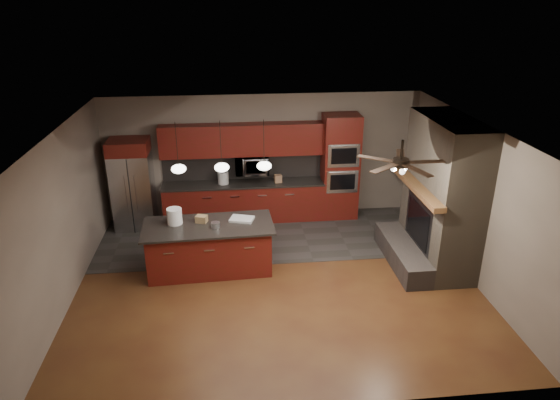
{
  "coord_description": "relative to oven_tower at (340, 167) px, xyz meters",
  "views": [
    {
      "loc": [
        -0.76,
        -7.69,
        4.82
      ],
      "look_at": [
        0.12,
        0.6,
        1.33
      ],
      "focal_mm": 32.0,
      "sensor_mm": 36.0,
      "label": 1
    }
  ],
  "objects": [
    {
      "name": "slate_tile_patch",
      "position": [
        -1.7,
        -0.89,
        -1.19
      ],
      "size": [
        7.0,
        2.4,
        0.01
      ],
      "primitive_type": "cube",
      "color": "#33302E",
      "rests_on": "ground"
    },
    {
      "name": "pendant_left",
      "position": [
        -3.35,
        -1.99,
        0.77
      ],
      "size": [
        0.26,
        0.26,
        0.92
      ],
      "color": "black",
      "rests_on": "ceiling"
    },
    {
      "name": "right_wall",
      "position": [
        1.8,
        -2.69,
        0.21
      ],
      "size": [
        0.02,
        6.0,
        2.8
      ],
      "primitive_type": "cube",
      "color": "gray",
      "rests_on": "ground"
    },
    {
      "name": "pendant_right",
      "position": [
        -1.85,
        -1.99,
        0.77
      ],
      "size": [
        0.26,
        0.26,
        0.92
      ],
      "color": "black",
      "rests_on": "ceiling"
    },
    {
      "name": "paint_can",
      "position": [
        -2.76,
        -2.27,
        -0.22
      ],
      "size": [
        0.19,
        0.19,
        0.1
      ],
      "primitive_type": "cylinder",
      "rotation": [
        0.0,
        0.0,
        0.21
      ],
      "color": "silver",
      "rests_on": "kitchen_island"
    },
    {
      "name": "back_wall",
      "position": [
        -1.7,
        0.31,
        0.21
      ],
      "size": [
        7.0,
        0.02,
        2.8
      ],
      "primitive_type": "cube",
      "color": "gray",
      "rests_on": "ground"
    },
    {
      "name": "counter_bucket",
      "position": [
        -2.61,
        0.01,
        -0.16
      ],
      "size": [
        0.25,
        0.25,
        0.27
      ],
      "primitive_type": "cylinder",
      "rotation": [
        0.0,
        0.0,
        -0.03
      ],
      "color": "silver",
      "rests_on": "back_cabinetry"
    },
    {
      "name": "paint_tray",
      "position": [
        -2.28,
        -2.0,
        -0.25
      ],
      "size": [
        0.49,
        0.41,
        0.04
      ],
      "primitive_type": "cube",
      "rotation": [
        0.0,
        0.0,
        -0.31
      ],
      "color": "silver",
      "rests_on": "kitchen_island"
    },
    {
      "name": "back_cabinetry",
      "position": [
        -2.18,
        0.05,
        -0.3
      ],
      "size": [
        3.59,
        0.64,
        2.2
      ],
      "color": "maroon",
      "rests_on": "ground"
    },
    {
      "name": "pendant_center",
      "position": [
        -2.6,
        -1.99,
        0.77
      ],
      "size": [
        0.26,
        0.26,
        0.92
      ],
      "color": "black",
      "rests_on": "ceiling"
    },
    {
      "name": "cardboard_box",
      "position": [
        -3.01,
        -2.01,
        -0.21
      ],
      "size": [
        0.24,
        0.2,
        0.13
      ],
      "primitive_type": "cube",
      "rotation": [
        0.0,
        0.0,
        -0.33
      ],
      "color": "olive",
      "rests_on": "kitchen_island"
    },
    {
      "name": "microwave",
      "position": [
        -1.98,
        0.06,
        0.11
      ],
      "size": [
        0.73,
        0.41,
        0.5
      ],
      "primitive_type": "imported",
      "color": "silver",
      "rests_on": "back_cabinetry"
    },
    {
      "name": "white_bucket",
      "position": [
        -3.49,
        -2.01,
        -0.12
      ],
      "size": [
        0.3,
        0.3,
        0.29
      ],
      "primitive_type": "cylinder",
      "rotation": [
        0.0,
        0.0,
        0.09
      ],
      "color": "white",
      "rests_on": "kitchen_island"
    },
    {
      "name": "ceiling_fan",
      "position": [
        0.1,
        -3.49,
        1.27
      ],
      "size": [
        1.27,
        1.33,
        0.41
      ],
      "color": "black",
      "rests_on": "ceiling"
    },
    {
      "name": "oven_tower",
      "position": [
        0.0,
        0.0,
        0.0
      ],
      "size": [
        0.8,
        0.63,
        2.38
      ],
      "color": "maroon",
      "rests_on": "ground"
    },
    {
      "name": "counter_box",
      "position": [
        -1.4,
        -0.04,
        -0.2
      ],
      "size": [
        0.17,
        0.14,
        0.17
      ],
      "primitive_type": "cube",
      "rotation": [
        0.0,
        0.0,
        0.12
      ],
      "color": "#9A6F4F",
      "rests_on": "back_cabinetry"
    },
    {
      "name": "ground",
      "position": [
        -1.7,
        -2.69,
        -1.19
      ],
      "size": [
        7.0,
        7.0,
        0.0
      ],
      "primitive_type": "plane",
      "color": "brown",
      "rests_on": "ground"
    },
    {
      "name": "refrigerator",
      "position": [
        -4.55,
        -0.07,
        -0.2
      ],
      "size": [
        0.84,
        0.75,
        1.98
      ],
      "color": "silver",
      "rests_on": "ground"
    },
    {
      "name": "kitchen_island",
      "position": [
        -2.89,
        -2.14,
        -0.73
      ],
      "size": [
        2.4,
        1.17,
        0.92
      ],
      "rotation": [
        0.0,
        0.0,
        0.04
      ],
      "color": "maroon",
      "rests_on": "ground"
    },
    {
      "name": "ceiling",
      "position": [
        -1.7,
        -2.69,
        1.61
      ],
      "size": [
        7.0,
        6.0,
        0.02
      ],
      "primitive_type": "cube",
      "color": "white",
      "rests_on": "back_wall"
    },
    {
      "name": "left_wall",
      "position": [
        -5.2,
        -2.69,
        0.21
      ],
      "size": [
        0.02,
        6.0,
        2.8
      ],
      "primitive_type": "cube",
      "color": "gray",
      "rests_on": "ground"
    },
    {
      "name": "fireplace_column",
      "position": [
        1.34,
        -2.29,
        0.11
      ],
      "size": [
        1.3,
        2.1,
        2.8
      ],
      "color": "brown",
      "rests_on": "ground"
    }
  ]
}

